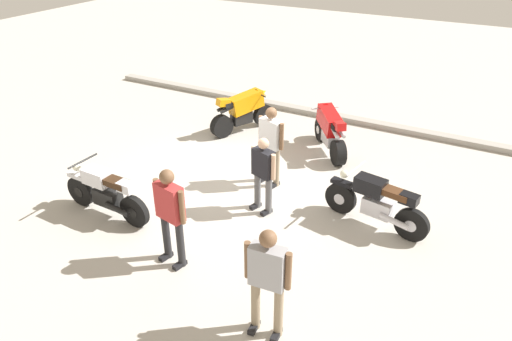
{
  "coord_description": "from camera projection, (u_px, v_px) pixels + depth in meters",
  "views": [
    {
      "loc": [
        4.64,
        -7.55,
        5.32
      ],
      "look_at": [
        0.79,
        -0.35,
        0.75
      ],
      "focal_mm": 33.05,
      "sensor_mm": 36.0,
      "label": 1
    }
  ],
  "objects": [
    {
      "name": "person_in_white_shirt",
      "position": [
        271.0,
        141.0,
        9.92
      ],
      "size": [
        0.67,
        0.41,
        1.77
      ],
      "rotation": [
        0.0,
        0.0,
        4.45
      ],
      "color": "gray",
      "rests_on": "ground"
    },
    {
      "name": "person_in_red_shirt",
      "position": [
        170.0,
        211.0,
        7.61
      ],
      "size": [
        0.68,
        0.39,
        1.79
      ],
      "rotation": [
        0.0,
        0.0,
        4.51
      ],
      "color": "#262628",
      "rests_on": "ground"
    },
    {
      "name": "motorcycle_orange_sportbike",
      "position": [
        243.0,
        110.0,
        12.56
      ],
      "size": [
        1.07,
        1.83,
        1.14
      ],
      "rotation": [
        0.0,
        0.0,
        1.11
      ],
      "color": "black",
      "rests_on": "ground"
    },
    {
      "name": "person_in_black_shirt",
      "position": [
        263.0,
        171.0,
        9.06
      ],
      "size": [
        0.62,
        0.41,
        1.58
      ],
      "rotation": [
        0.0,
        0.0,
        4.41
      ],
      "color": "#59595B",
      "rests_on": "ground"
    },
    {
      "name": "ground_plane",
      "position": [
        232.0,
        185.0,
        10.32
      ],
      "size": [
        40.0,
        40.0,
        0.0
      ],
      "primitive_type": "plane",
      "color": "#B7B2A8"
    },
    {
      "name": "motorcycle_black_cruiser",
      "position": [
        376.0,
        202.0,
        8.77
      ],
      "size": [
        2.08,
        0.78,
        1.09
      ],
      "rotation": [
        0.0,
        0.0,
        2.96
      ],
      "color": "black",
      "rests_on": "ground"
    },
    {
      "name": "person_in_gray_shirt",
      "position": [
        267.0,
        276.0,
        6.28
      ],
      "size": [
        0.68,
        0.34,
        1.76
      ],
      "rotation": [
        0.0,
        0.0,
        4.79
      ],
      "color": "gray",
      "rests_on": "ground"
    },
    {
      "name": "motorcycle_silver_cruiser",
      "position": [
        106.0,
        192.0,
        9.07
      ],
      "size": [
        2.09,
        0.7,
        1.09
      ],
      "rotation": [
        0.0,
        0.0,
        3.1
      ],
      "color": "black",
      "rests_on": "ground"
    },
    {
      "name": "motorcycle_red_sportbike",
      "position": [
        330.0,
        129.0,
        11.47
      ],
      "size": [
        1.37,
        1.64,
        1.14
      ],
      "rotation": [
        0.0,
        0.0,
        2.24
      ],
      "color": "black",
      "rests_on": "ground"
    },
    {
      "name": "curb_edge",
      "position": [
        312.0,
        112.0,
        13.82
      ],
      "size": [
        14.0,
        0.3,
        0.15
      ],
      "primitive_type": "cube",
      "color": "#9C978F",
      "rests_on": "ground"
    }
  ]
}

